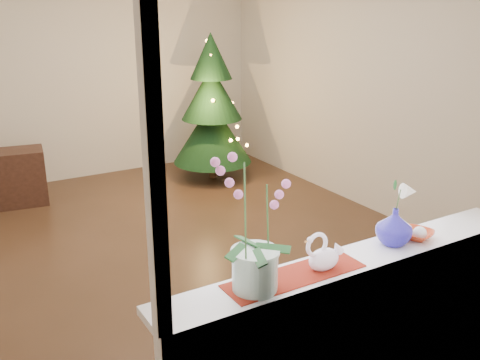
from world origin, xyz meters
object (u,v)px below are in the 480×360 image
object	(u,v)px
blue_vase	(395,224)
side_table	(6,179)
orchid_pot	(255,223)
swan	(324,251)
paperweight	(420,233)
amber_dish	(416,235)
xmas_tree	(212,107)

from	to	relation	value
blue_vase	side_table	world-z (taller)	blue_vase
orchid_pot	swan	bearing A→B (deg)	-0.74
orchid_pot	paperweight	size ratio (longest dim) A/B	8.46
side_table	blue_vase	bearing A→B (deg)	-63.94
orchid_pot	amber_dish	size ratio (longest dim) A/B	4.19
amber_dish	paperweight	bearing A→B (deg)	-94.14
orchid_pot	xmas_tree	bearing A→B (deg)	64.50
swan	blue_vase	distance (m)	0.49
swan	side_table	size ratio (longest dim) A/B	0.27
swan	xmas_tree	xyz separation A→B (m)	(1.53, 4.02, -0.12)
amber_dish	xmas_tree	world-z (taller)	xmas_tree
blue_vase	amber_dish	bearing A→B (deg)	-3.94
orchid_pot	blue_vase	world-z (taller)	orchid_pot
paperweight	xmas_tree	world-z (taller)	xmas_tree
orchid_pot	swan	xyz separation A→B (m)	(0.38, -0.00, -0.22)
xmas_tree	swan	bearing A→B (deg)	-110.89
paperweight	side_table	distance (m)	4.59
paperweight	xmas_tree	xyz separation A→B (m)	(0.89, 4.02, -0.06)
paperweight	orchid_pot	bearing A→B (deg)	179.55
swan	paperweight	size ratio (longest dim) A/B	2.93
swan	side_table	bearing A→B (deg)	99.30
paperweight	swan	bearing A→B (deg)	179.72
swan	side_table	distance (m)	4.43
orchid_pot	paperweight	distance (m)	1.07
paperweight	side_table	size ratio (longest dim) A/B	0.09
paperweight	blue_vase	bearing A→B (deg)	167.55
blue_vase	paperweight	size ratio (longest dim) A/B	3.01
swan	xmas_tree	world-z (taller)	xmas_tree
orchid_pot	swan	world-z (taller)	orchid_pot
blue_vase	paperweight	bearing A→B (deg)	-12.45
orchid_pot	blue_vase	size ratio (longest dim) A/B	2.81
side_table	xmas_tree	bearing A→B (deg)	2.11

